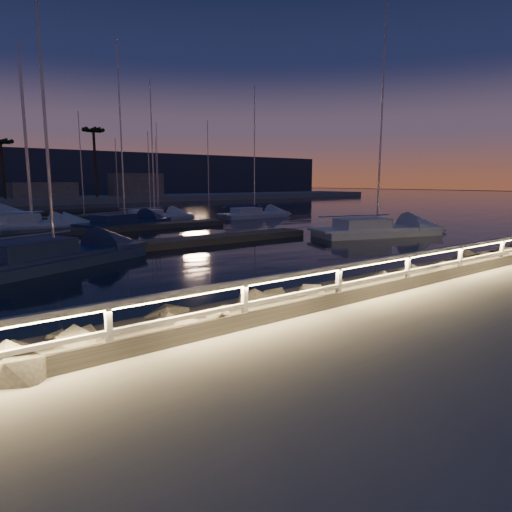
% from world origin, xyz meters
% --- Properties ---
extents(ground, '(400.00, 400.00, 0.00)m').
position_xyz_m(ground, '(0.00, 0.00, 0.00)').
color(ground, gray).
rests_on(ground, ground).
extents(harbor_water, '(400.00, 440.00, 0.60)m').
position_xyz_m(harbor_water, '(0.00, 31.22, -0.97)').
color(harbor_water, black).
rests_on(harbor_water, ground).
extents(guard_rail, '(44.11, 0.12, 1.06)m').
position_xyz_m(guard_rail, '(-0.07, -0.00, 0.77)').
color(guard_rail, silver).
rests_on(guard_rail, ground).
extents(riprap, '(31.19, 2.69, 1.30)m').
position_xyz_m(riprap, '(4.46, 1.41, -0.20)').
color(riprap, '#605C53').
rests_on(riprap, ground).
extents(floating_docks, '(22.00, 36.00, 0.40)m').
position_xyz_m(floating_docks, '(0.00, 32.50, -0.40)').
color(floating_docks, '#554F47').
rests_on(floating_docks, ground).
extents(palm_center, '(3.00, 3.00, 9.70)m').
position_xyz_m(palm_center, '(2.00, 73.00, 8.78)').
color(palm_center, '#483521').
rests_on(palm_center, ground).
extents(palm_right, '(3.00, 3.00, 12.20)m').
position_xyz_m(palm_right, '(16.00, 72.00, 11.03)').
color(palm_right, '#483521').
rests_on(palm_right, ground).
extents(sailboat_c, '(9.47, 6.02, 15.67)m').
position_xyz_m(sailboat_c, '(-5.80, 13.46, -0.13)').
color(sailboat_c, navy).
rests_on(sailboat_c, ground).
extents(sailboat_d, '(9.78, 5.37, 15.95)m').
position_xyz_m(sailboat_d, '(14.87, 12.08, -0.15)').
color(sailboat_d, silver).
rests_on(sailboat_d, ground).
extents(sailboat_f, '(8.42, 5.16, 13.93)m').
position_xyz_m(sailboat_f, '(-3.18, 30.34, -0.14)').
color(sailboat_f, silver).
rests_on(sailboat_f, ground).
extents(sailboat_g, '(7.97, 3.53, 13.08)m').
position_xyz_m(sailboat_g, '(7.98, 32.52, -0.18)').
color(sailboat_g, silver).
rests_on(sailboat_g, ground).
extents(sailboat_h, '(7.89, 2.66, 13.17)m').
position_xyz_m(sailboat_h, '(17.72, 29.65, -0.20)').
color(sailboat_h, silver).
rests_on(sailboat_h, ground).
extents(sailboat_j, '(7.61, 4.33, 12.52)m').
position_xyz_m(sailboat_j, '(-3.03, 31.32, -0.18)').
color(sailboat_j, silver).
rests_on(sailboat_j, ground).
extents(sailboat_l, '(8.88, 5.48, 14.60)m').
position_xyz_m(sailboat_l, '(3.21, 27.89, -0.17)').
color(sailboat_l, navy).
rests_on(sailboat_l, ground).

